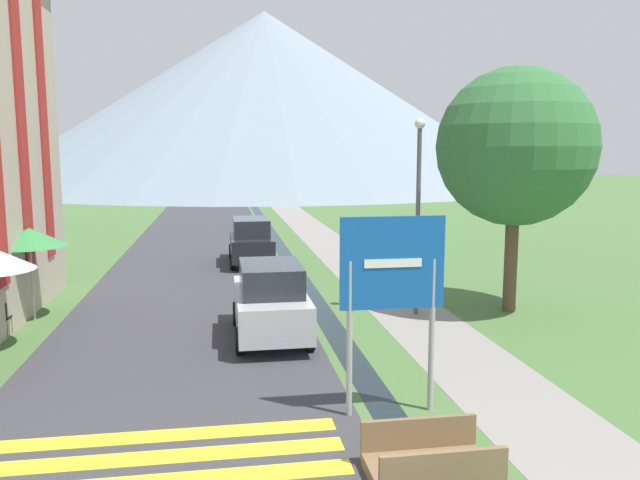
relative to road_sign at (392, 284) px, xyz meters
name	(u,v)px	position (x,y,z in m)	size (l,w,h in m)	color
ground_plane	(259,259)	(-1.25, 15.71, -2.25)	(160.00, 160.00, 0.00)	#476B38
road	(203,230)	(-3.75, 25.71, -2.24)	(6.40, 60.00, 0.01)	#38383D
footpath	(310,228)	(2.35, 25.71, -2.24)	(2.20, 60.00, 0.01)	gray
drainage_channel	(269,229)	(-0.05, 25.71, -2.25)	(0.60, 60.00, 0.00)	black
crosswalk_marking	(159,457)	(-3.75, -0.99, -2.24)	(5.44, 1.84, 0.01)	yellow
mountain_distant	(265,99)	(3.51, 75.28, 9.06)	(70.80, 70.80, 22.61)	gray
road_sign	(392,284)	(0.00, 0.00, 0.00)	(1.77, 0.11, 3.37)	#9E9EA3
footbridge	(430,463)	(-0.05, -2.19, -2.02)	(1.70, 1.10, 0.65)	brown
parked_car_near	(271,300)	(-1.65, 4.67, -1.34)	(1.74, 3.81, 1.82)	#B2B2B7
parked_car_far	(251,241)	(-1.60, 14.69, -1.34)	(1.70, 4.07, 1.82)	black
cafe_chair_far_left	(0,316)	(-8.04, 5.72, -1.73)	(0.40, 0.40, 0.85)	black
cafe_umbrella_rear_green	(29,237)	(-7.70, 7.26, -0.05)	(1.92, 1.92, 2.45)	#B7B2A8
streetlamp	(418,200)	(2.45, 6.20, 0.87)	(0.28, 0.28, 5.28)	#515156
tree_by_path	(516,147)	(5.13, 6.13, 2.28)	(4.28, 4.28, 6.68)	brown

